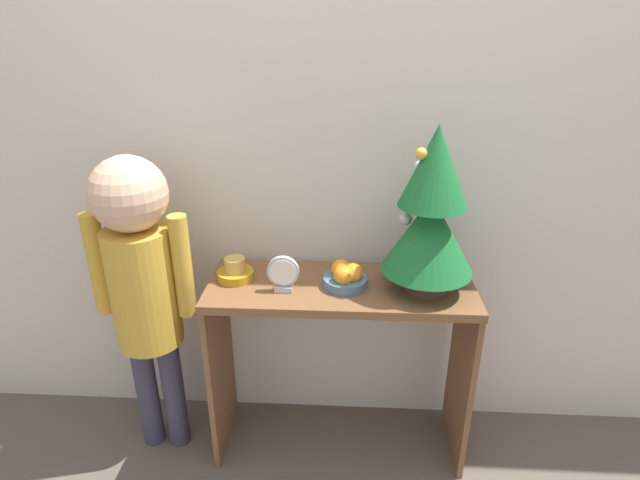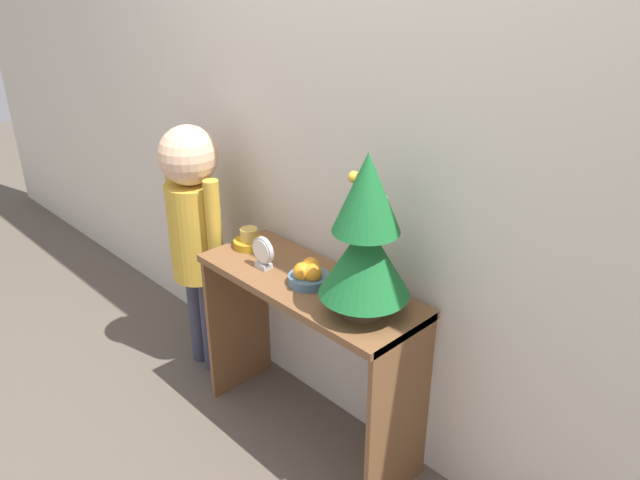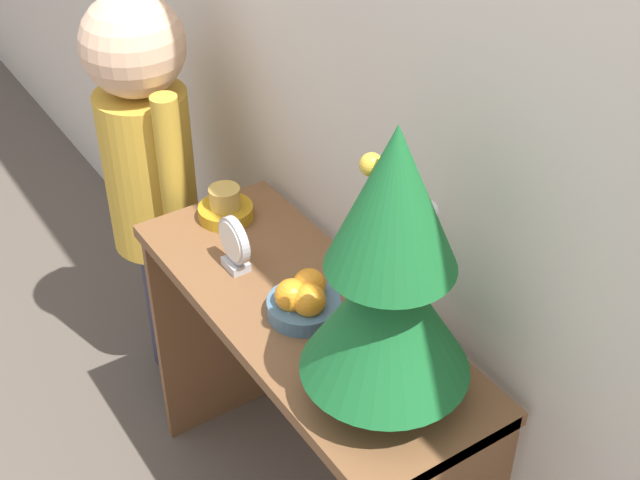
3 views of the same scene
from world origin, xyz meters
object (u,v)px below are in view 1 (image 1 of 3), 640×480
object	(u,v)px
fruit_bowl	(346,277)
singing_bowl	(235,272)
desk_clock	(283,274)
mini_tree	(431,213)
child_figure	(141,273)

from	to	relation	value
fruit_bowl	singing_bowl	world-z (taller)	fruit_bowl
singing_bowl	desk_clock	bearing A→B (deg)	-22.48
desk_clock	mini_tree	bearing A→B (deg)	4.82
mini_tree	desk_clock	size ratio (longest dim) A/B	4.40
mini_tree	fruit_bowl	bearing A→B (deg)	179.71
fruit_bowl	child_figure	xyz separation A→B (m)	(-0.70, -0.02, 0.01)
mini_tree	child_figure	distance (m)	1.00
mini_tree	singing_bowl	size ratio (longest dim) A/B	4.37
fruit_bowl	mini_tree	bearing A→B (deg)	-0.29
fruit_bowl	desk_clock	xyz separation A→B (m)	(-0.21, -0.04, 0.02)
singing_bowl	child_figure	xyz separation A→B (m)	(-0.32, -0.05, 0.01)
mini_tree	singing_bowl	distance (m)	0.70
mini_tree	fruit_bowl	world-z (taller)	mini_tree
fruit_bowl	desk_clock	world-z (taller)	desk_clock
desk_clock	child_figure	size ratio (longest dim) A/B	0.11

